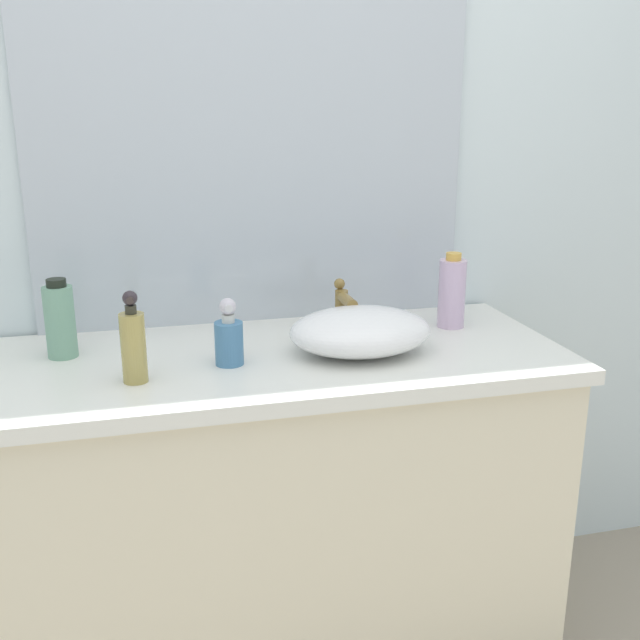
# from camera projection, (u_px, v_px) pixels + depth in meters

# --- Properties ---
(bathroom_wall_rear) EXTENTS (6.00, 0.06, 2.60)m
(bathroom_wall_rear) POSITION_uv_depth(u_px,v_px,m) (251.00, 148.00, 1.91)
(bathroom_wall_rear) COLOR silver
(bathroom_wall_rear) RESTS_ON ground
(vanity_counter) EXTENTS (1.35, 0.58, 0.85)m
(vanity_counter) POSITION_uv_depth(u_px,v_px,m) (283.00, 513.00, 1.85)
(vanity_counter) COLOR beige
(vanity_counter) RESTS_ON ground
(wall_mirror_panel) EXTENTS (1.12, 0.01, 0.98)m
(wall_mirror_panel) POSITION_uv_depth(u_px,v_px,m) (254.00, 134.00, 1.87)
(wall_mirror_panel) COLOR #B2BCC6
(wall_mirror_panel) RESTS_ON vanity_counter
(sink_basin) EXTENTS (0.33, 0.26, 0.11)m
(sink_basin) POSITION_uv_depth(u_px,v_px,m) (360.00, 331.00, 1.72)
(sink_basin) COLOR white
(sink_basin) RESTS_ON vanity_counter
(faucet) EXTENTS (0.03, 0.13, 0.14)m
(faucet) POSITION_uv_depth(u_px,v_px,m) (343.00, 305.00, 1.85)
(faucet) COLOR olive
(faucet) RESTS_ON vanity_counter
(soap_dispenser) EXTENTS (0.05, 0.05, 0.20)m
(soap_dispenser) POSITION_uv_depth(u_px,v_px,m) (133.00, 344.00, 1.53)
(soap_dispenser) COLOR #A4934D
(soap_dispenser) RESTS_ON vanity_counter
(lotion_bottle) EXTENTS (0.07, 0.07, 0.18)m
(lotion_bottle) POSITION_uv_depth(u_px,v_px,m) (60.00, 320.00, 1.68)
(lotion_bottle) COLOR #71A488
(lotion_bottle) RESTS_ON vanity_counter
(perfume_bottle) EXTENTS (0.07, 0.07, 0.20)m
(perfume_bottle) POSITION_uv_depth(u_px,v_px,m) (452.00, 292.00, 1.91)
(perfume_bottle) COLOR silver
(perfume_bottle) RESTS_ON vanity_counter
(spray_can) EXTENTS (0.06, 0.06, 0.15)m
(spray_can) POSITION_uv_depth(u_px,v_px,m) (229.00, 338.00, 1.64)
(spray_can) COLOR teal
(spray_can) RESTS_ON vanity_counter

